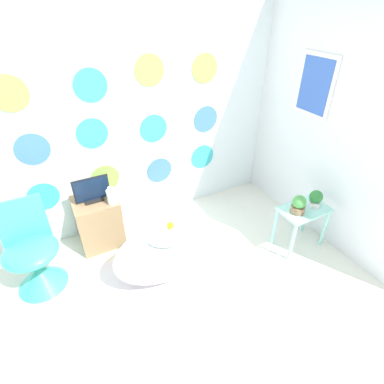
{
  "coord_description": "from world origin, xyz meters",
  "views": [
    {
      "loc": [
        -0.74,
        -1.17,
        2.32
      ],
      "look_at": [
        0.3,
        0.83,
        0.81
      ],
      "focal_mm": 28.0,
      "sensor_mm": 36.0,
      "label": 1
    }
  ],
  "objects_px": {
    "potted_plant_left": "(299,205)",
    "vase": "(112,196)",
    "chair": "(35,262)",
    "potted_plant_right": "(316,199)",
    "tv": "(92,191)",
    "bathtub": "(166,251)"
  },
  "relations": [
    {
      "from": "chair",
      "to": "tv",
      "type": "relative_size",
      "value": 2.44
    },
    {
      "from": "potted_plant_right",
      "to": "tv",
      "type": "bearing_deg",
      "value": 152.19
    },
    {
      "from": "tv",
      "to": "potted_plant_left",
      "type": "xyz_separation_m",
      "value": [
        1.76,
        -1.05,
        -0.09
      ]
    },
    {
      "from": "tv",
      "to": "potted_plant_left",
      "type": "relative_size",
      "value": 1.81
    },
    {
      "from": "vase",
      "to": "potted_plant_left",
      "type": "distance_m",
      "value": 1.85
    },
    {
      "from": "potted_plant_left",
      "to": "potted_plant_right",
      "type": "distance_m",
      "value": 0.23
    },
    {
      "from": "tv",
      "to": "potted_plant_right",
      "type": "height_order",
      "value": "tv"
    },
    {
      "from": "chair",
      "to": "bathtub",
      "type": "bearing_deg",
      "value": -20.56
    },
    {
      "from": "tv",
      "to": "vase",
      "type": "xyz_separation_m",
      "value": [
        0.16,
        -0.13,
        -0.03
      ]
    },
    {
      "from": "vase",
      "to": "bathtub",
      "type": "bearing_deg",
      "value": -63.2
    },
    {
      "from": "vase",
      "to": "potted_plant_right",
      "type": "distance_m",
      "value": 2.05
    },
    {
      "from": "potted_plant_right",
      "to": "chair",
      "type": "bearing_deg",
      "value": 164.64
    },
    {
      "from": "potted_plant_left",
      "to": "chair",
      "type": "bearing_deg",
      "value": 163.29
    },
    {
      "from": "vase",
      "to": "potted_plant_left",
      "type": "relative_size",
      "value": 0.96
    },
    {
      "from": "tv",
      "to": "vase",
      "type": "bearing_deg",
      "value": -40.4
    },
    {
      "from": "bathtub",
      "to": "potted_plant_right",
      "type": "xyz_separation_m",
      "value": [
        1.52,
        -0.31,
        0.3
      ]
    },
    {
      "from": "chair",
      "to": "potted_plant_right",
      "type": "bearing_deg",
      "value": -15.36
    },
    {
      "from": "chair",
      "to": "tv",
      "type": "xyz_separation_m",
      "value": [
        0.65,
        0.33,
        0.39
      ]
    },
    {
      "from": "vase",
      "to": "tv",
      "type": "bearing_deg",
      "value": 139.6
    },
    {
      "from": "bathtub",
      "to": "vase",
      "type": "distance_m",
      "value": 0.77
    },
    {
      "from": "chair",
      "to": "potted_plant_left",
      "type": "bearing_deg",
      "value": -16.71
    },
    {
      "from": "potted_plant_left",
      "to": "vase",
      "type": "bearing_deg",
      "value": 150.33
    }
  ]
}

